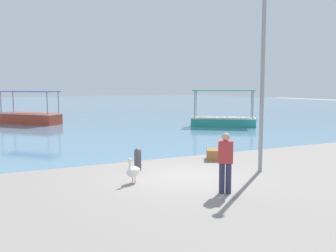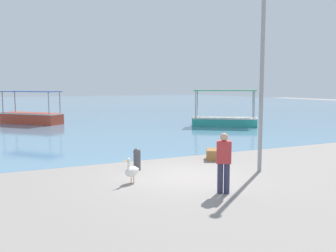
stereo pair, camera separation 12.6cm
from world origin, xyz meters
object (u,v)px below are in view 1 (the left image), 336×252
pelican (133,171)px  mooring_bollard (138,158)px  lamp_post (263,72)px  fisherman_standing (225,161)px  fishing_boat_far_left (30,116)px  fishing_boat_outer (223,119)px  cargo_crate (214,154)px

pelican → mooring_bollard: pelican is taller
pelican → lamp_post: size_ratio=0.13×
mooring_bollard → fisherman_standing: fisherman_standing is taller
fishing_boat_far_left → fishing_boat_outer: fishing_boat_outer is taller
pelican → lamp_post: (4.55, -0.43, 3.07)m
fishing_boat_far_left → lamp_post: (5.55, -20.57, 2.87)m
fishing_boat_outer → fisherman_standing: bearing=-124.0°
fisherman_standing → pelican: bearing=131.8°
fisherman_standing → lamp_post: bearing=33.0°
lamp_post → mooring_bollard: lamp_post is taller
mooring_bollard → cargo_crate: (3.44, 0.43, -0.21)m
fishing_boat_far_left → pelican: bearing=-87.2°
fishing_boat_outer → cargo_crate: 12.68m
lamp_post → cargo_crate: (-0.35, 2.43, -3.24)m
mooring_bollard → fishing_boat_far_left: bearing=95.4°
fishing_boat_far_left → pelican: fishing_boat_far_left is taller
fishing_boat_far_left → pelican: size_ratio=5.96×
fisherman_standing → cargo_crate: bearing=61.1°
pelican → fisherman_standing: fisherman_standing is taller
fishing_boat_far_left → fishing_boat_outer: size_ratio=0.99×
fishing_boat_outer → mooring_bollard: fishing_boat_outer is taller
mooring_bollard → fisherman_standing: bearing=-72.7°
fisherman_standing → mooring_bollard: bearing=107.3°
fisherman_standing → fishing_boat_outer: bearing=56.0°
lamp_post → mooring_bollard: bearing=152.2°
mooring_bollard → cargo_crate: bearing=7.2°
fishing_boat_far_left → cargo_crate: (5.20, -18.14, -0.36)m
cargo_crate → pelican: bearing=-154.6°
fishing_boat_outer → cargo_crate: fishing_boat_outer is taller
fishing_boat_outer → cargo_crate: bearing=-125.9°
fishing_boat_outer → fishing_boat_far_left: bearing=148.1°
fishing_boat_outer → mooring_bollard: bearing=-135.4°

